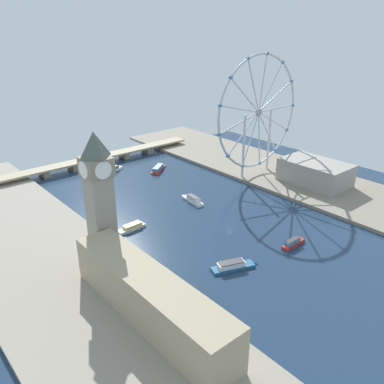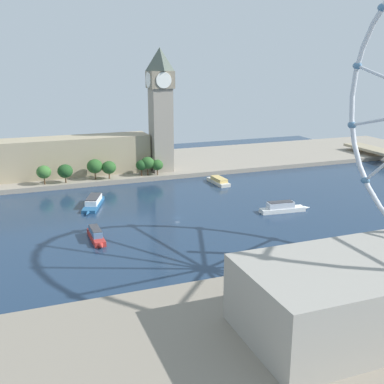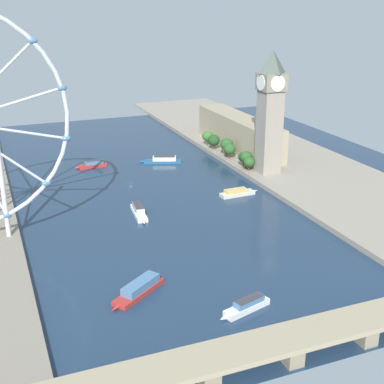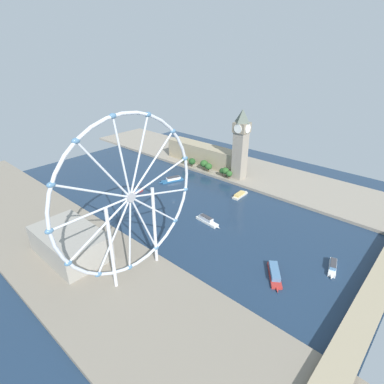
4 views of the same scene
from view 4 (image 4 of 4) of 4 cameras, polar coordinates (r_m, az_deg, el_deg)
The scene contains 15 objects.
ground_plane at distance 330.04m, azimuth -3.48°, elevation -1.55°, with size 413.85×413.85×0.00m, color #1E334C.
riverbank_left at distance 416.07m, azimuth 8.52°, elevation 4.41°, with size 90.00×520.00×3.00m, color gray.
riverbank_right at distance 271.23m, azimuth -22.34°, elevation -10.01°, with size 90.00×520.00×3.00m, color gray.
clock_tower at distance 367.57m, azimuth 9.03°, elevation 8.88°, with size 16.94×16.94×83.03m.
parliament_block at distance 420.88m, azimuth 2.16°, elevation 7.00°, with size 22.00×112.83×25.40m, color tan.
tree_row_embankment at distance 394.89m, azimuth 2.69°, elevation 4.95°, with size 12.15×81.74×13.28m.
ferris_wheel at distance 199.50m, azimuth -11.36°, elevation -1.14°, with size 108.91×3.20×114.53m.
riverside_hall at distance 257.19m, azimuth -21.68°, elevation -8.76°, with size 37.62×61.09×20.87m, color gray.
river_bridge at distance 251.02m, azimuth 31.56°, elevation -14.11°, with size 225.85×16.09×8.28m.
tour_boat_0 at distance 289.07m, azimuth 2.82°, elevation -5.28°, with size 8.00×29.12×5.83m.
tour_boat_1 at distance 375.39m, azimuth -3.65°, elevation 2.34°, with size 32.05×16.84×5.29m.
tour_boat_2 at distance 257.12m, azimuth 24.66°, elevation -12.49°, with size 24.80×10.69×5.19m.
tour_boat_3 at distance 349.94m, azimuth -10.59°, elevation 0.10°, with size 23.86×5.26×5.31m.
tour_boat_4 at distance 236.59m, azimuth 15.07°, elevation -14.38°, with size 28.35×22.21×5.32m.
tour_boat_5 at distance 341.41m, azimuth 8.91°, elevation -0.51°, with size 26.33×7.64×4.33m.
Camera 4 is at (204.11, 210.32, 151.76)m, focal length 28.74 mm.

